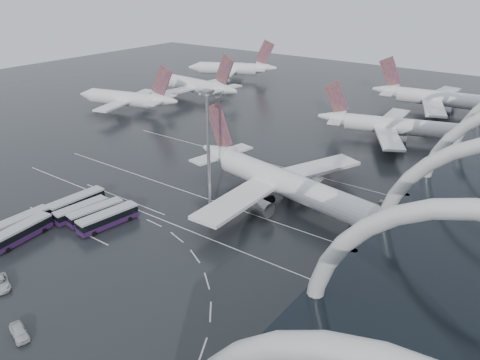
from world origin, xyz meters
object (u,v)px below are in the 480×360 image
Objects in this scene: jet_remote_west at (129,99)px; gse_cart_belly_d at (355,216)px; gse_cart_belly_b at (384,204)px; van_curve_b at (19,332)px; floodlight_mast at (208,141)px; gse_cart_belly_e at (327,194)px; bus_row_near_a at (77,202)px; airliner_gate_c at (442,99)px; bus_row_near_c at (96,212)px; bus_row_near_d at (108,218)px; airliner_gate_b at (394,126)px; van_curve_a at (0,283)px; airliner_main at (282,183)px; bus_row_far_a at (20,223)px; bus_row_far_b at (21,233)px; jet_remote_far at (234,69)px; jet_remote_mid at (197,86)px; bus_row_near_b at (81,210)px.

gse_cart_belly_d is at bearing 149.60° from jet_remote_west.
jet_remote_west is at bearing 169.74° from gse_cart_belly_b.
floodlight_mast is (-0.70, 45.78, 17.30)m from van_curve_b.
gse_cart_belly_e is (-13.14, -2.93, 0.04)m from gse_cart_belly_b.
floodlight_mast is at bearing -58.37° from bus_row_near_a.
airliner_gate_c is 167.58m from van_curve_b.
gse_cart_belly_d is at bearing -92.48° from airliner_gate_c.
bus_row_near_c is 4.65m from bus_row_near_d.
airliner_gate_b is at bearing -11.23° from bus_row_near_c.
gse_cart_belly_e is at bearing -32.35° from bus_row_near_c.
van_curve_a is at bearing -167.67° from bus_row_near_d.
airliner_main is 58.09m from bus_row_far_a.
airliner_gate_c is 4.02× the size of bus_row_near_d.
jet_remote_west is 92.27m from bus_row_near_d.
gse_cart_belly_b is at bearing -5.81° from van_curve_b.
jet_remote_west is at bearing 56.68° from van_curve_a.
airliner_gate_b is 114.19m from bus_row_far_b.
jet_remote_far is 152.54m from gse_cart_belly_d.
jet_remote_mid is at bearing -163.58° from airliner_gate_c.
bus_row_near_a is at bearing -128.41° from airliner_main.
van_curve_a is 2.72× the size of gse_cart_belly_d.
airliner_main is 57.43m from bus_row_far_b.
gse_cart_belly_d is (25.43, 64.90, -0.26)m from van_curve_b.
bus_row_near_a is 6.29× the size of gse_cart_belly_d.
bus_row_near_b is at bearing 104.03° from bus_row_near_d.
bus_row_near_c reaches higher than gse_cart_belly_b.
airliner_main is 105.10m from airliner_gate_c.
jet_remote_far is 152.93m from bus_row_near_c.
van_curve_a is (10.24, -24.32, -0.83)m from bus_row_near_b.
gse_cart_belly_b is 0.94× the size of gse_cart_belly_e.
gse_cart_belly_e is at bearing 147.19° from gse_cart_belly_d.
bus_row_near_d is 2.78× the size of van_curve_b.
floodlight_mast reaches higher than van_curve_a.
bus_row_far_a is at bearing -135.93° from floodlight_mast.
airliner_main is at bearing -128.02° from gse_cart_belly_e.
jet_remote_west reaches higher than gse_cart_belly_b.
airliner_main is 1.35× the size of jet_remote_west.
floodlight_mast is at bearing 16.00° from van_curve_b.
jet_remote_mid reaches higher than gse_cart_belly_b.
van_curve_a is 14.82m from van_curve_b.
van_curve_b is 69.70m from gse_cart_belly_d.
jet_remote_far is at bearing 140.79° from gse_cart_belly_b.
bus_row_far_a is at bearing -114.73° from airliner_gate_c.
jet_remote_mid is 117.45m from bus_row_far_a.
jet_remote_west is 20.28× the size of gse_cart_belly_d.
bus_row_far_b is (2.50, -15.23, -0.00)m from bus_row_near_a.
gse_cart_belly_b is at bearing 44.43° from floodlight_mast.
airliner_main is 62.62m from van_curve_b.
bus_row_near_c is (3.53, 1.24, 0.04)m from bus_row_near_b.
airliner_gate_b is 1.06× the size of jet_remote_mid.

